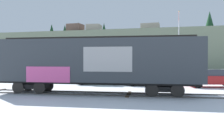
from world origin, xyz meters
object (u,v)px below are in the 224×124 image
(parked_car_black, at_px, (148,77))
(parked_car_red, at_px, (212,78))
(flagpole, at_px, (179,35))
(parked_car_green, at_px, (98,76))
(freight_car, at_px, (96,61))

(parked_car_black, height_order, parked_car_red, parked_car_black)
(flagpole, relative_size, parked_car_red, 1.86)
(parked_car_black, relative_size, parked_car_red, 0.94)
(parked_car_green, bearing_deg, parked_car_red, 0.69)
(parked_car_green, distance_m, parked_car_black, 5.09)
(flagpole, relative_size, parked_car_green, 1.75)
(flagpole, bearing_deg, parked_car_green, -139.49)
(flagpole, height_order, parked_car_red, flagpole)
(freight_car, height_order, parked_car_red, freight_car)
(parked_car_green, distance_m, parked_car_red, 10.91)
(parked_car_green, xyz_separation_m, parked_car_red, (10.91, 0.13, -0.02))
(flagpole, distance_m, parked_car_black, 9.18)
(parked_car_green, xyz_separation_m, parked_car_black, (5.09, -0.07, -0.02))
(freight_car, height_order, parked_car_black, freight_car)
(flagpole, bearing_deg, parked_car_black, -114.16)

